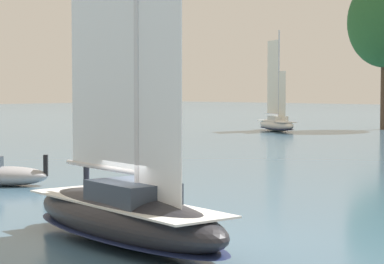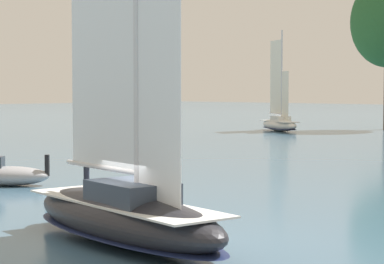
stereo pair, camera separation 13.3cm
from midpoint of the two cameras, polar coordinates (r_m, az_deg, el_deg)
name	(u,v)px [view 2 (the right image)]	position (r m, az deg, el deg)	size (l,w,h in m)	color
ground_plane	(124,244)	(23.31, -5.05, -8.49)	(400.00, 400.00, 0.00)	#42667F
sailboat_main	(124,210)	(23.11, -5.05, -5.94)	(9.88, 4.03, 13.18)	#232328
sailboat_moored_mid_channel	(279,123)	(86.15, 6.71, 0.69)	(8.40, 6.14, 11.46)	white
motor_tender	(9,176)	(38.02, -13.67, -3.25)	(4.00, 3.91, 1.53)	#99999E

